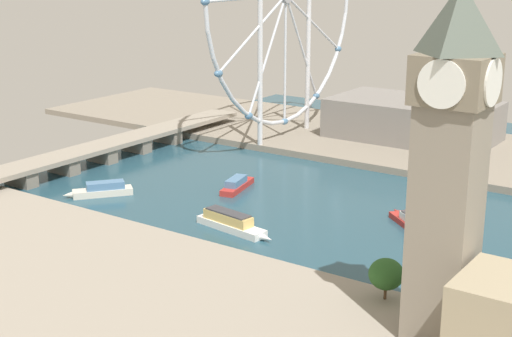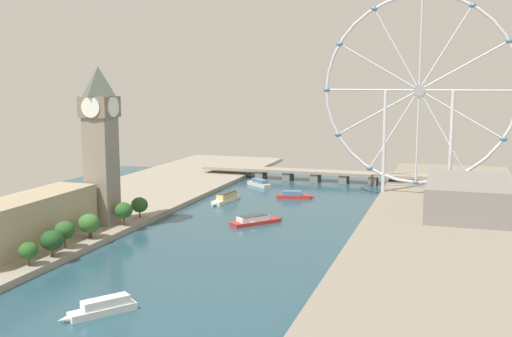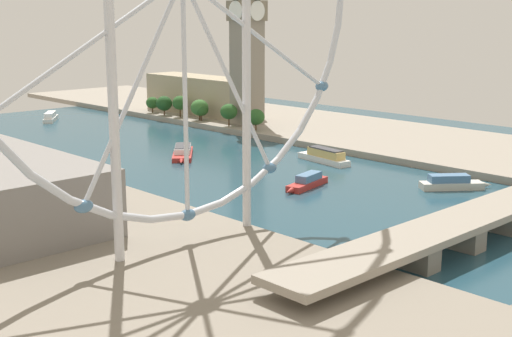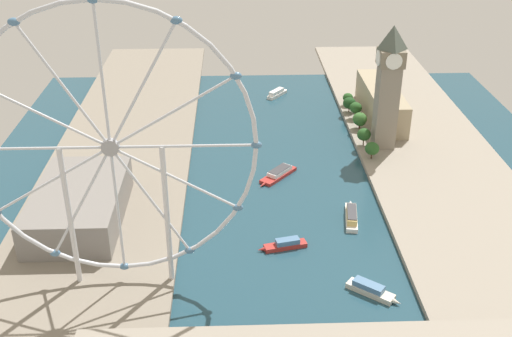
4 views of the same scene
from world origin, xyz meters
The scene contains 14 objects.
ground_plane centered at (0.00, 0.00, 0.00)m, with size 370.41×370.41×0.00m, color #234756.
riverbank_left centered at (-100.21, 0.00, 1.50)m, with size 90.00×520.00×3.00m, color gray.
riverbank_right centered at (100.21, 0.00, 1.50)m, with size 90.00×520.00×3.00m, color gray.
clock_tower centered at (-72.36, -30.05, 45.35)m, with size 16.76×16.76×81.29m.
parliament_block centered at (-81.60, -80.36, 14.21)m, with size 22.00×84.63×22.42m, color tan.
tree_row_embankment centered at (-61.28, -59.43, 10.29)m, with size 12.07×100.72×12.43m.
ferris_wheel centered at (77.63, 109.32, 70.06)m, with size 125.92×3.20×130.03m.
riverside_hall centered at (109.26, 55.86, 12.34)m, with size 44.94×77.20×18.68m, color gray.
river_bridge centered at (0.00, 156.28, 5.81)m, with size 182.41×15.85×8.06m.
tour_boat_0 centered at (-34.76, 120.27, 2.22)m, with size 23.40×19.81×5.35m.
tour_boat_1 centered at (-36.77, 56.86, 2.61)m, with size 9.98×32.59×6.22m.
tour_boat_2 centered at (1.51, 82.28, 1.98)m, with size 25.82×10.39×4.97m.
tour_boat_3 centered at (-0.43, 5.47, 1.99)m, with size 25.09×28.57×4.86m.
tour_boat_4 centered at (-8.87, -133.63, 2.32)m, with size 18.92×23.67×5.45m.
Camera 2 is at (99.84, -303.63, 77.37)m, focal length 43.04 mm.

